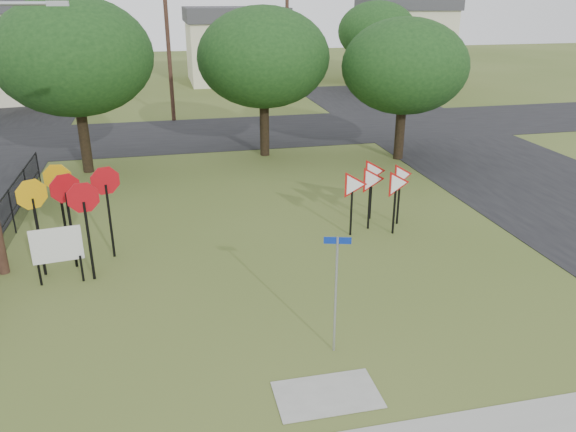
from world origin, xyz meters
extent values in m
plane|color=#42541F|center=(0.00, 0.00, 0.00)|extent=(140.00, 140.00, 0.00)
cube|color=black|center=(12.00, 10.00, 0.01)|extent=(8.00, 50.00, 0.02)
cube|color=black|center=(0.00, 20.00, 0.01)|extent=(60.00, 8.00, 0.02)
cube|color=gray|center=(0.00, -2.40, 0.01)|extent=(2.00, 1.20, 0.02)
cylinder|color=#9DA1A6|center=(0.56, -1.01, 1.34)|extent=(0.05, 0.05, 2.68)
cube|color=navy|center=(0.56, -1.01, 2.61)|extent=(0.54, 0.17, 0.14)
cube|color=black|center=(-5.39, 4.47, 1.12)|extent=(0.07, 0.07, 2.23)
cube|color=black|center=(-4.38, 4.92, 1.12)|extent=(0.07, 0.07, 2.23)
cube|color=black|center=(-4.83, 3.58, 1.12)|extent=(0.07, 0.07, 2.23)
cube|color=black|center=(-6.17, 4.13, 1.12)|extent=(0.07, 0.07, 2.23)
cube|color=black|center=(-5.72, 5.47, 1.12)|extent=(0.07, 0.07, 2.23)
cube|color=black|center=(2.92, 4.91, 0.82)|extent=(0.05, 0.05, 1.65)
cube|color=black|center=(3.66, 5.27, 0.82)|extent=(0.05, 0.05, 1.65)
cube|color=black|center=(4.30, 4.72, 0.82)|extent=(0.05, 0.05, 1.65)
cube|color=black|center=(4.02, 6.10, 0.82)|extent=(0.05, 0.05, 1.65)
cube|color=black|center=(4.76, 5.46, 0.82)|extent=(0.05, 0.05, 1.65)
cube|color=black|center=(-6.17, 3.51, 0.37)|extent=(0.05, 0.05, 0.74)
cube|color=black|center=(-5.10, 3.51, 0.37)|extent=(0.05, 0.05, 0.74)
cube|color=silver|center=(-5.64, 3.51, 1.12)|extent=(1.27, 0.21, 0.96)
cylinder|color=#9DA1A6|center=(-6.10, 4.40, 7.00)|extent=(2.40, 0.10, 0.10)
cube|color=#9DA1A6|center=(-4.90, 4.40, 7.00)|extent=(0.50, 0.18, 0.12)
cylinder|color=#472D20|center=(-2.00, 24.00, 4.50)|extent=(0.24, 0.24, 9.00)
cylinder|color=#472D20|center=(6.00, 28.00, 4.25)|extent=(0.24, 0.24, 8.50)
cylinder|color=#472D20|center=(-10.00, 30.00, 4.50)|extent=(0.24, 0.24, 9.00)
cylinder|color=black|center=(-7.60, 7.40, 0.75)|extent=(0.05, 0.05, 1.50)
cylinder|color=black|center=(-7.60, 9.70, 0.75)|extent=(0.05, 0.05, 1.50)
cylinder|color=black|center=(-7.60, 12.00, 0.75)|extent=(0.05, 0.05, 1.50)
cube|color=black|center=(-7.60, 6.25, 0.75)|extent=(0.03, 11.50, 0.03)
cube|color=black|center=(-7.60, 6.25, 0.75)|extent=(0.01, 11.50, 1.50)
cube|color=beige|center=(4.00, 40.00, 2.50)|extent=(8.00, 8.00, 5.00)
cube|color=#3D3D42|center=(4.00, 40.00, 5.60)|extent=(8.40, 8.40, 1.20)
cube|color=beige|center=(18.00, 36.00, 3.00)|extent=(7.91, 7.91, 6.00)
cube|color=#3D3D42|center=(18.00, 36.00, 6.60)|extent=(8.30, 8.30, 1.20)
cylinder|color=black|center=(-6.00, 14.00, 1.31)|extent=(0.44, 0.44, 2.62)
ellipsoid|color=#153414|center=(-6.00, 14.00, 4.87)|extent=(6.40, 6.40, 4.80)
cylinder|color=black|center=(2.00, 15.00, 1.22)|extent=(0.44, 0.44, 2.45)
ellipsoid|color=#153414|center=(2.00, 15.00, 4.55)|extent=(6.00, 6.00, 4.50)
cylinder|color=black|center=(8.00, 13.00, 1.14)|extent=(0.44, 0.44, 2.27)
ellipsoid|color=#153414|center=(8.00, 13.00, 4.23)|extent=(5.60, 5.60, 4.20)
cylinder|color=black|center=(14.00, 32.00, 1.22)|extent=(0.44, 0.44, 2.45)
ellipsoid|color=#153414|center=(14.00, 32.00, 4.55)|extent=(6.00, 6.00, 4.50)
camera|label=1|loc=(-2.66, -10.81, 7.20)|focal=35.00mm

